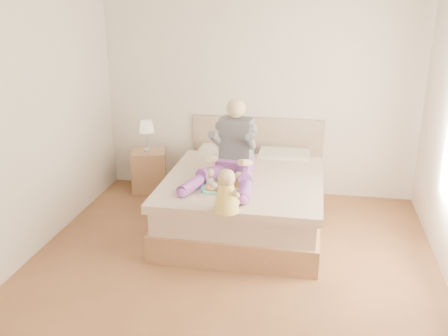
% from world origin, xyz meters
% --- Properties ---
extents(room, '(4.02, 4.22, 2.71)m').
position_xyz_m(room, '(0.08, 0.01, 1.51)').
color(room, brown).
rests_on(room, ground).
extents(bed, '(1.70, 2.18, 1.00)m').
position_xyz_m(bed, '(0.00, 1.08, 0.32)').
color(bed, '#896040').
rests_on(bed, ground).
extents(nightstand, '(0.53, 0.50, 0.54)m').
position_xyz_m(nightstand, '(-1.42, 1.84, 0.27)').
color(nightstand, '#896040').
rests_on(nightstand, ground).
extents(lamp, '(0.20, 0.20, 0.41)m').
position_xyz_m(lamp, '(-1.42, 1.84, 0.85)').
color(lamp, silver).
rests_on(lamp, nightstand).
extents(adult, '(0.74, 1.08, 0.87)m').
position_xyz_m(adult, '(-0.13, 0.88, 0.87)').
color(adult, '#6A3380').
rests_on(adult, bed).
extents(tray, '(0.47, 0.39, 0.12)m').
position_xyz_m(tray, '(-0.16, 0.48, 0.64)').
color(tray, silver).
rests_on(tray, bed).
extents(baby, '(0.29, 0.37, 0.41)m').
position_xyz_m(baby, '(-0.03, 0.01, 0.78)').
color(baby, '#E9C949').
rests_on(baby, bed).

